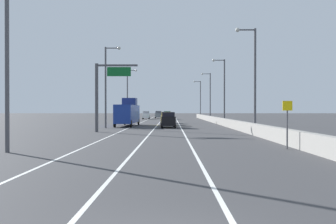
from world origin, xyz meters
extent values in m
plane|color=#38383A|center=(0.00, 64.00, 0.00)|extent=(320.00, 320.00, 0.00)
cube|color=silver|center=(-5.50, 55.00, 0.00)|extent=(0.16, 130.00, 0.00)
cube|color=silver|center=(-2.00, 55.00, 0.00)|extent=(0.16, 130.00, 0.00)
cube|color=silver|center=(1.50, 55.00, 0.00)|extent=(0.16, 130.00, 0.00)
cube|color=gray|center=(8.28, 40.00, 0.55)|extent=(0.60, 120.00, 1.10)
cylinder|color=#47474C|center=(-8.00, 32.09, 3.75)|extent=(0.36, 0.36, 7.50)
cube|color=#47474C|center=(-5.75, 32.09, 7.30)|extent=(4.50, 0.20, 0.20)
cube|color=#0C5923|center=(-5.53, 31.97, 6.60)|extent=(2.60, 0.10, 1.00)
cylinder|color=#4C4C51|center=(7.38, 15.81, 1.20)|extent=(0.10, 0.10, 2.40)
cube|color=yellow|center=(7.38, 15.77, 2.70)|extent=(0.60, 0.04, 0.60)
cylinder|color=#4C4C51|center=(8.78, 29.80, 5.39)|extent=(0.24, 0.24, 10.78)
cube|color=#4C4C51|center=(7.88, 29.80, 10.63)|extent=(1.80, 0.12, 0.12)
sphere|color=beige|center=(6.98, 29.80, 10.63)|extent=(0.44, 0.44, 0.44)
cylinder|color=#4C4C51|center=(9.00, 51.58, 5.39)|extent=(0.24, 0.24, 10.78)
cube|color=#4C4C51|center=(8.10, 51.58, 10.63)|extent=(1.80, 0.12, 0.12)
sphere|color=beige|center=(7.20, 51.58, 10.63)|extent=(0.44, 0.44, 0.44)
cylinder|color=#4C4C51|center=(9.13, 73.35, 5.39)|extent=(0.24, 0.24, 10.78)
cube|color=#4C4C51|center=(8.23, 73.35, 10.63)|extent=(1.80, 0.12, 0.12)
sphere|color=beige|center=(7.33, 73.35, 10.63)|extent=(0.44, 0.44, 0.44)
cylinder|color=#4C4C51|center=(8.75, 95.12, 5.39)|extent=(0.24, 0.24, 10.78)
cube|color=#4C4C51|center=(7.85, 95.12, 10.63)|extent=(1.80, 0.12, 0.12)
sphere|color=beige|center=(6.95, 95.12, 10.63)|extent=(0.44, 0.44, 0.44)
cylinder|color=#4C4C51|center=(-9.24, 14.03, 5.39)|extent=(0.24, 0.24, 10.78)
cylinder|color=#4C4C51|center=(-8.55, 40.16, 5.39)|extent=(0.24, 0.24, 10.78)
cube|color=#4C4C51|center=(-7.65, 40.16, 10.63)|extent=(1.80, 0.12, 0.12)
sphere|color=beige|center=(-6.75, 40.16, 10.63)|extent=(0.44, 0.44, 0.44)
cylinder|color=#4C4C51|center=(-8.96, 66.28, 5.39)|extent=(0.24, 0.24, 10.78)
cube|color=#4C4C51|center=(-8.06, 66.28, 10.63)|extent=(1.80, 0.12, 0.12)
sphere|color=beige|center=(-7.16, 66.28, 10.63)|extent=(0.44, 0.44, 0.44)
cube|color=black|center=(-0.23, 41.09, 0.93)|extent=(2.03, 4.29, 1.18)
cube|color=black|center=(-0.22, 40.66, 1.82)|extent=(1.72, 1.96, 0.60)
cylinder|color=black|center=(-1.15, 42.71, 0.34)|extent=(0.25, 0.69, 0.68)
cylinder|color=black|center=(0.56, 42.78, 0.34)|extent=(0.25, 0.69, 0.68)
cylinder|color=black|center=(-1.02, 39.39, 0.34)|extent=(0.25, 0.69, 0.68)
cylinder|color=black|center=(0.69, 39.46, 0.34)|extent=(0.25, 0.69, 0.68)
cube|color=gold|center=(-0.58, 48.10, 0.92)|extent=(1.90, 4.34, 1.16)
cube|color=olive|center=(-0.56, 47.67, 1.80)|extent=(1.60, 1.98, 0.60)
cylinder|color=black|center=(-1.43, 49.76, 0.34)|extent=(0.24, 0.69, 0.68)
cylinder|color=black|center=(0.15, 49.82, 0.34)|extent=(0.24, 0.69, 0.68)
cylinder|color=black|center=(-1.31, 46.39, 0.34)|extent=(0.24, 0.69, 0.68)
cylinder|color=black|center=(0.28, 46.44, 0.34)|extent=(0.24, 0.69, 0.68)
cube|color=white|center=(-6.29, 83.54, 0.90)|extent=(1.82, 4.40, 1.12)
cube|color=#96969E|center=(-6.28, 83.10, 1.76)|extent=(1.57, 1.99, 0.60)
cylinder|color=black|center=(-7.11, 85.26, 0.34)|extent=(0.23, 0.68, 0.68)
cylinder|color=black|center=(-5.53, 85.29, 0.34)|extent=(0.23, 0.68, 0.68)
cylinder|color=black|center=(-7.05, 81.79, 0.34)|extent=(0.23, 0.68, 0.68)
cylinder|color=black|center=(-5.47, 81.82, 0.34)|extent=(0.23, 0.68, 0.68)
cube|color=slate|center=(-3.41, 91.73, 0.90)|extent=(1.83, 4.51, 1.12)
cube|color=#4D505A|center=(-3.40, 91.28, 1.76)|extent=(1.59, 2.04, 0.60)
cylinder|color=black|center=(-4.24, 93.52, 0.34)|extent=(0.23, 0.68, 0.68)
cylinder|color=black|center=(-2.61, 93.53, 0.34)|extent=(0.23, 0.68, 0.68)
cylinder|color=black|center=(-4.21, 89.92, 0.34)|extent=(0.23, 0.68, 0.68)
cylinder|color=black|center=(-2.58, 89.94, 0.34)|extent=(0.23, 0.68, 0.68)
cube|color=#196033|center=(-0.77, 79.36, 0.91)|extent=(1.92, 4.25, 1.13)
cube|color=#1C4633|center=(-0.78, 78.94, 1.77)|extent=(1.64, 1.93, 0.60)
cylinder|color=black|center=(-1.55, 81.03, 0.34)|extent=(0.24, 0.69, 0.68)
cylinder|color=black|center=(0.10, 80.99, 0.34)|extent=(0.24, 0.69, 0.68)
cylinder|color=black|center=(-1.64, 77.73, 0.34)|extent=(0.24, 0.69, 0.68)
cylinder|color=black|center=(0.01, 77.68, 0.34)|extent=(0.24, 0.69, 0.68)
cube|color=#1E389E|center=(-0.73, 55.26, 0.90)|extent=(1.82, 4.15, 1.12)
cube|color=navy|center=(-0.74, 54.85, 1.76)|extent=(1.55, 1.89, 0.60)
cylinder|color=black|center=(-1.46, 56.89, 0.34)|extent=(0.24, 0.69, 0.68)
cylinder|color=black|center=(0.09, 56.85, 0.34)|extent=(0.24, 0.69, 0.68)
cylinder|color=black|center=(-1.54, 53.68, 0.34)|extent=(0.24, 0.69, 0.68)
cylinder|color=black|center=(0.00, 53.64, 0.34)|extent=(0.24, 0.69, 0.68)
cube|color=navy|center=(-6.33, 45.77, 1.82)|extent=(2.69, 9.99, 2.64)
cube|color=navy|center=(-6.27, 47.95, 3.69)|extent=(2.17, 2.24, 1.10)
cylinder|color=black|center=(-7.33, 50.06, 0.50)|extent=(0.25, 1.01, 1.00)
cylinder|color=black|center=(-5.09, 50.00, 0.50)|extent=(0.25, 1.01, 1.00)
cylinder|color=black|center=(-7.57, 41.54, 0.50)|extent=(0.25, 1.01, 1.00)
cylinder|color=black|center=(-5.33, 41.48, 0.50)|extent=(0.25, 1.01, 1.00)
camera|label=1|loc=(0.16, -5.67, 2.46)|focal=36.94mm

